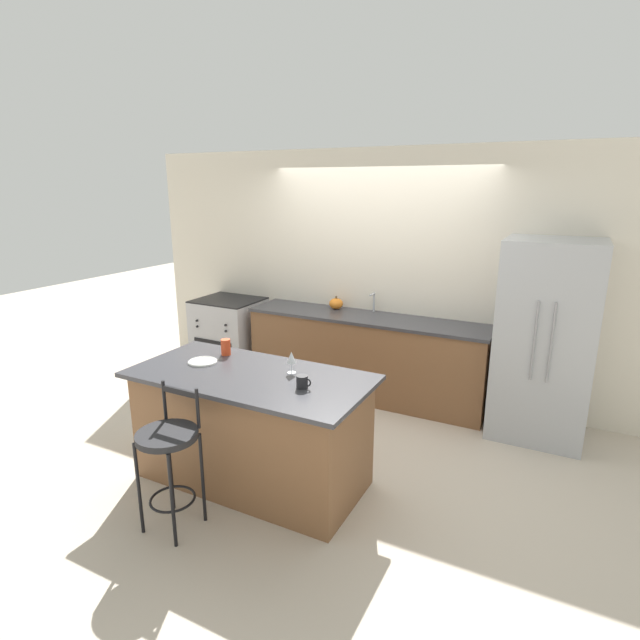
# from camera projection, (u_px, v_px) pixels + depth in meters

# --- Properties ---
(ground_plane) EXTENTS (18.00, 18.00, 0.00)m
(ground_plane) POSITION_uv_depth(u_px,v_px,m) (352.00, 406.00, 5.38)
(ground_plane) COLOR beige
(wall_back) EXTENTS (6.00, 0.07, 2.70)m
(wall_back) POSITION_uv_depth(u_px,v_px,m) (378.00, 273.00, 5.59)
(wall_back) COLOR beige
(wall_back) RESTS_ON ground_plane
(back_counter) EXTENTS (2.70, 0.64, 0.93)m
(back_counter) POSITION_uv_depth(u_px,v_px,m) (366.00, 356.00, 5.57)
(back_counter) COLOR brown
(back_counter) RESTS_ON ground_plane
(sink_faucet) EXTENTS (0.02, 0.13, 0.22)m
(sink_faucet) POSITION_uv_depth(u_px,v_px,m) (373.00, 300.00, 5.57)
(sink_faucet) COLOR #ADAFB5
(sink_faucet) RESTS_ON back_counter
(kitchen_island) EXTENTS (1.87, 0.92, 0.91)m
(kitchen_island) POSITION_uv_depth(u_px,v_px,m) (252.00, 428.00, 3.93)
(kitchen_island) COLOR brown
(kitchen_island) RESTS_ON ground_plane
(refrigerator) EXTENTS (0.83, 0.76, 1.86)m
(refrigerator) POSITION_uv_depth(u_px,v_px,m) (545.00, 341.00, 4.58)
(refrigerator) COLOR #ADAFB5
(refrigerator) RESTS_ON ground_plane
(oven_range) EXTENTS (0.77, 0.71, 0.93)m
(oven_range) POSITION_uv_depth(u_px,v_px,m) (230.00, 335.00, 6.32)
(oven_range) COLOR #B7B7BC
(oven_range) RESTS_ON ground_plane
(bar_stool_near) EXTENTS (0.41, 0.41, 1.01)m
(bar_stool_near) POSITION_uv_depth(u_px,v_px,m) (169.00, 450.00, 3.35)
(bar_stool_near) COLOR black
(bar_stool_near) RESTS_ON ground_plane
(dinner_plate) EXTENTS (0.23, 0.23, 0.02)m
(dinner_plate) POSITION_uv_depth(u_px,v_px,m) (203.00, 361.00, 4.06)
(dinner_plate) COLOR white
(dinner_plate) RESTS_ON kitchen_island
(wine_glass) EXTENTS (0.07, 0.07, 0.17)m
(wine_glass) POSITION_uv_depth(u_px,v_px,m) (291.00, 358.00, 3.81)
(wine_glass) COLOR white
(wine_glass) RESTS_ON kitchen_island
(coffee_mug) EXTENTS (0.12, 0.08, 0.09)m
(coffee_mug) POSITION_uv_depth(u_px,v_px,m) (302.00, 382.00, 3.55)
(coffee_mug) COLOR #232326
(coffee_mug) RESTS_ON kitchen_island
(tumbler_cup) EXTENTS (0.08, 0.08, 0.14)m
(tumbler_cup) POSITION_uv_depth(u_px,v_px,m) (226.00, 347.00, 4.23)
(tumbler_cup) COLOR red
(tumbler_cup) RESTS_ON kitchen_island
(pumpkin_decoration) EXTENTS (0.16, 0.16, 0.15)m
(pumpkin_decoration) POSITION_uv_depth(u_px,v_px,m) (336.00, 304.00, 5.73)
(pumpkin_decoration) COLOR orange
(pumpkin_decoration) RESTS_ON back_counter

